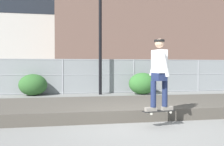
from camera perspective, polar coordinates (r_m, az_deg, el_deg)
name	(u,v)px	position (r m, az deg, el deg)	size (l,w,h in m)	color
ground_plane	(146,127)	(6.20, 7.51, -11.90)	(120.00, 120.00, 0.00)	slate
gravel_berm	(124,107)	(8.21, 2.76, -7.52)	(12.15, 3.31, 0.31)	#4C473F
skateboard	(159,111)	(6.16, 10.47, -8.39)	(0.82, 0.34, 0.07)	black
skater	(159,70)	(6.07, 10.51, 0.63)	(0.73, 0.61, 1.69)	gray
chain_fence	(99,76)	(13.80, -2.84, -0.70)	(19.48, 0.06, 1.85)	gray
street_lamp	(100,15)	(13.46, -2.65, 12.82)	(0.44, 0.44, 6.57)	black
parked_car_near	(14,77)	(16.22, -21.00, -0.82)	(4.45, 2.05, 1.66)	silver
library_building	(18,25)	(51.38, -20.19, 10.05)	(19.38, 12.00, 18.60)	#B2AFA8
office_block	(134,2)	(45.53, 4.87, 15.51)	(26.12, 13.18, 25.18)	brown
shrub_left	(33,85)	(13.30, -17.26, -2.54)	(1.39, 1.14, 1.07)	#2D5B28
shrub_center	(143,84)	(13.38, 6.85, -2.36)	(1.46, 1.19, 1.13)	#336B2D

